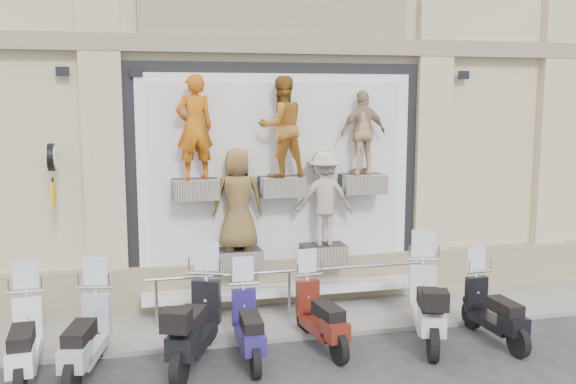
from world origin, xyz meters
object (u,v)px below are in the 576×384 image
scooter_d (195,309)px  scooter_f (321,303)px  scooter_h (495,299)px  guard_rail (289,295)px  scooter_c (85,323)px  scooter_b (23,327)px  scooter_g (427,291)px  clock_sign_bracket (52,166)px  scooter_e (249,314)px

scooter_d → scooter_f: bearing=26.7°
scooter_f → scooter_h: (2.79, -0.40, -0.01)m
guard_rail → scooter_d: scooter_d is taller
scooter_d → scooter_h: scooter_d is taller
guard_rail → scooter_d: (-1.80, -1.54, 0.39)m
scooter_c → scooter_d: 1.54m
scooter_c → scooter_d: scooter_d is taller
scooter_f → scooter_c: bearing=175.6°
scooter_c → scooter_f: size_ratio=1.07×
scooter_c → scooter_h: (6.30, -0.21, -0.06)m
scooter_b → scooter_g: size_ratio=0.92×
clock_sign_bracket → scooter_c: bearing=-74.4°
scooter_b → scooter_f: scooter_b is taller
scooter_g → scooter_h: bearing=5.8°
scooter_c → scooter_d: bearing=12.7°
clock_sign_bracket → scooter_b: bearing=-97.2°
scooter_b → scooter_d: (2.35, -0.01, 0.07)m
scooter_d → scooter_h: size_ratio=1.18×
clock_sign_bracket → guard_rail: bearing=-6.8°
clock_sign_bracket → scooter_f: (4.08, -1.83, -2.07)m
scooter_g → clock_sign_bracket: bearing=179.4°
scooter_d → scooter_g: (3.70, 0.01, -0.00)m
scooter_e → scooter_g: scooter_g is taller
scooter_f → guard_rail: bearing=90.1°
scooter_b → scooter_h: bearing=-5.0°
scooter_d → scooter_h: bearing=19.0°
scooter_e → scooter_g: size_ratio=0.85×
scooter_f → scooter_g: 1.73m
guard_rail → scooter_h: (2.97, -1.77, 0.26)m
scooter_f → scooter_d: bearing=177.5°
guard_rail → scooter_g: bearing=-38.8°
scooter_f → scooter_g: bearing=-12.9°
scooter_c → scooter_f: 3.52m
scooter_e → scooter_f: bearing=10.8°
guard_rail → scooter_c: scooter_c is taller
scooter_f → scooter_h: size_ratio=1.02×
guard_rail → scooter_e: size_ratio=2.83×
scooter_b → scooter_h: scooter_b is taller
scooter_f → scooter_g: (1.72, -0.16, 0.12)m
scooter_h → scooter_b: bearing=175.5°
scooter_c → scooter_e: (2.33, 0.01, -0.06)m
scooter_e → scooter_h: bearing=-1.2°
scooter_g → scooter_e: bearing=-161.1°
scooter_e → guard_rail: bearing=59.0°
scooter_d → scooter_g: bearing=21.9°
clock_sign_bracket → scooter_c: (0.57, -2.03, -2.02)m
scooter_d → scooter_f: size_ratio=1.16×
scooter_c → scooter_h: size_ratio=1.09×
scooter_c → scooter_f: (3.52, 0.19, -0.05)m
scooter_b → scooter_g: scooter_g is taller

